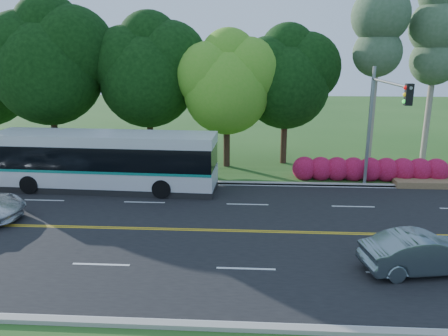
{
  "coord_description": "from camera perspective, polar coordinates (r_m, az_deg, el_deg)",
  "views": [
    {
      "loc": [
        -0.44,
        -18.22,
        7.91
      ],
      "look_at": [
        -1.65,
        2.0,
        2.4
      ],
      "focal_mm": 35.0,
      "sensor_mm": 36.0,
      "label": 1
    }
  ],
  "objects": [
    {
      "name": "ground",
      "position": [
        19.87,
        4.45,
        -8.29
      ],
      "size": [
        120.0,
        120.0,
        0.0
      ],
      "primitive_type": "plane",
      "color": "#26541C",
      "rests_on": "ground"
    },
    {
      "name": "road",
      "position": [
        19.86,
        4.45,
        -8.26
      ],
      "size": [
        60.0,
        14.0,
        0.02
      ],
      "primitive_type": "cube",
      "color": "black",
      "rests_on": "ground"
    },
    {
      "name": "curb_north",
      "position": [
        26.55,
        4.21,
        -1.98
      ],
      "size": [
        60.0,
        0.3,
        0.15
      ],
      "primitive_type": "cube",
      "color": "#A5A095",
      "rests_on": "ground"
    },
    {
      "name": "curb_south",
      "position": [
        13.57,
        4.95,
        -20.11
      ],
      "size": [
        60.0,
        0.3,
        0.15
      ],
      "primitive_type": "cube",
      "color": "#A5A095",
      "rests_on": "ground"
    },
    {
      "name": "grass_verge",
      "position": [
        28.33,
        4.17,
        -0.92
      ],
      "size": [
        60.0,
        4.0,
        0.1
      ],
      "primitive_type": "cube",
      "color": "#26541C",
      "rests_on": "ground"
    },
    {
      "name": "lane_markings",
      "position": [
        19.85,
        4.17,
        -8.22
      ],
      "size": [
        57.6,
        13.82,
        0.0
      ],
      "color": "gold",
      "rests_on": "road"
    },
    {
      "name": "tree_row",
      "position": [
        30.73,
        -5.55,
        12.95
      ],
      "size": [
        44.7,
        9.1,
        13.84
      ],
      "color": "black",
      "rests_on": "ground"
    },
    {
      "name": "bougainvillea_hedge",
      "position": [
        28.38,
        18.87,
        -0.29
      ],
      "size": [
        9.5,
        2.25,
        1.5
      ],
      "color": "maroon",
      "rests_on": "ground"
    },
    {
      "name": "traffic_signal",
      "position": [
        24.83,
        19.74,
        6.85
      ],
      "size": [
        0.42,
        6.1,
        7.0
      ],
      "color": "gray",
      "rests_on": "ground"
    },
    {
      "name": "transit_bus",
      "position": [
        26.02,
        -15.22,
        0.79
      ],
      "size": [
        12.8,
        3.3,
        3.32
      ],
      "rotation": [
        0.0,
        0.0,
        -0.04
      ],
      "color": "silver",
      "rests_on": "road"
    },
    {
      "name": "sedan",
      "position": [
        17.73,
        24.61,
        -10.04
      ],
      "size": [
        4.68,
        2.35,
        1.47
      ],
      "primitive_type": "imported",
      "rotation": [
        0.0,
        0.0,
        1.75
      ],
      "color": "slate",
      "rests_on": "road"
    }
  ]
}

